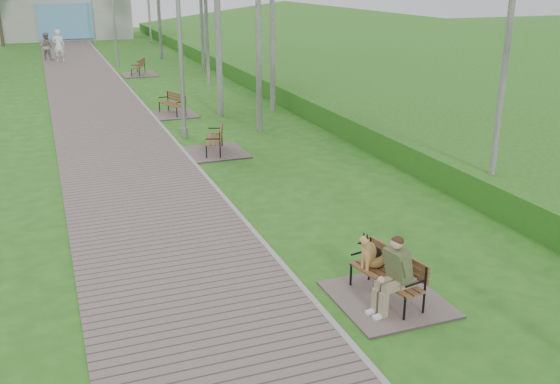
% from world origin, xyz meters
% --- Properties ---
extents(walkway, '(3.50, 67.00, 0.04)m').
position_xyz_m(walkway, '(-1.75, 21.50, 0.02)').
color(walkway, '#74635E').
rests_on(walkway, ground).
extents(kerb, '(0.10, 67.00, 0.05)m').
position_xyz_m(kerb, '(0.00, 21.50, 0.03)').
color(kerb, '#999993').
rests_on(kerb, ground).
extents(embankment, '(14.00, 70.00, 1.60)m').
position_xyz_m(embankment, '(12.00, 20.00, 0.00)').
color(embankment, '#478A29').
rests_on(embankment, ground).
extents(building_north, '(10.00, 5.20, 4.00)m').
position_xyz_m(building_north, '(-1.50, 50.97, 1.99)').
color(building_north, '#9E9E99').
rests_on(building_north, ground).
extents(bench_main, '(1.66, 1.85, 1.45)m').
position_xyz_m(bench_main, '(1.04, 4.63, 0.40)').
color(bench_main, '#74635E').
rests_on(bench_main, ground).
extents(bench_second, '(1.65, 1.83, 1.01)m').
position_xyz_m(bench_second, '(0.82, 14.03, 0.19)').
color(bench_second, '#74635E').
rests_on(bench_second, ground).
extents(bench_third, '(1.59, 1.77, 0.98)m').
position_xyz_m(bench_third, '(0.72, 19.59, 0.18)').
color(bench_third, '#74635E').
rests_on(bench_third, ground).
extents(bench_far, '(1.69, 1.88, 1.04)m').
position_xyz_m(bench_far, '(1.01, 29.64, 0.19)').
color(bench_far, '#74635E').
rests_on(bench_far, ground).
extents(lamp_post_second, '(0.22, 0.22, 5.81)m').
position_xyz_m(lamp_post_second, '(0.39, 16.07, 2.72)').
color(lamp_post_second, '#94969B').
rests_on(lamp_post_second, ground).
extents(lamp_post_third, '(0.20, 0.20, 5.26)m').
position_xyz_m(lamp_post_third, '(0.42, 33.27, 2.46)').
color(lamp_post_third, '#94969B').
rests_on(lamp_post_third, ground).
extents(lamp_post_far, '(0.17, 0.17, 4.48)m').
position_xyz_m(lamp_post_far, '(0.26, 45.03, 2.09)').
color(lamp_post_far, '#94969B').
rests_on(lamp_post_far, ground).
extents(pedestrian_near, '(0.70, 0.47, 1.87)m').
position_xyz_m(pedestrian_near, '(-2.52, 36.42, 0.93)').
color(pedestrian_near, white).
rests_on(pedestrian_near, ground).
extents(pedestrian_far, '(0.98, 0.89, 1.65)m').
position_xyz_m(pedestrian_far, '(-3.20, 37.25, 0.82)').
color(pedestrian_far, gray).
rests_on(pedestrian_far, ground).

